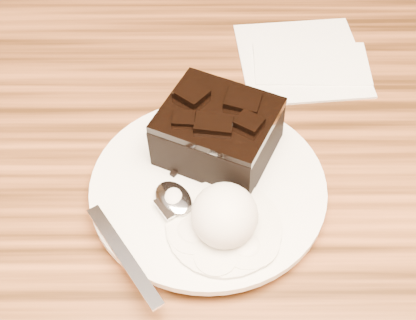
{
  "coord_description": "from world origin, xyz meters",
  "views": [
    {
      "loc": [
        0.06,
        -0.34,
        1.19
      ],
      "look_at": [
        0.06,
        -0.0,
        0.79
      ],
      "focal_mm": 50.76,
      "sensor_mm": 36.0,
      "label": 1
    }
  ],
  "objects_px": {
    "brownie": "(218,134)",
    "spoon": "(174,200)",
    "plate": "(208,190)",
    "ice_cream_scoop": "(225,215)",
    "napkin": "(301,59)"
  },
  "relations": [
    {
      "from": "plate",
      "to": "brownie",
      "type": "relative_size",
      "value": 2.18
    },
    {
      "from": "brownie",
      "to": "spoon",
      "type": "relative_size",
      "value": 0.59
    },
    {
      "from": "spoon",
      "to": "napkin",
      "type": "bearing_deg",
      "value": 23.16
    },
    {
      "from": "plate",
      "to": "ice_cream_scoop",
      "type": "height_order",
      "value": "ice_cream_scoop"
    },
    {
      "from": "plate",
      "to": "spoon",
      "type": "bearing_deg",
      "value": -145.81
    },
    {
      "from": "brownie",
      "to": "ice_cream_scoop",
      "type": "distance_m",
      "value": 0.09
    },
    {
      "from": "plate",
      "to": "ice_cream_scoop",
      "type": "xyz_separation_m",
      "value": [
        0.01,
        -0.05,
        0.03
      ]
    },
    {
      "from": "ice_cream_scoop",
      "to": "spoon",
      "type": "bearing_deg",
      "value": 148.61
    },
    {
      "from": "ice_cream_scoop",
      "to": "napkin",
      "type": "xyz_separation_m",
      "value": [
        0.09,
        0.24,
        -0.03
      ]
    },
    {
      "from": "plate",
      "to": "brownie",
      "type": "xyz_separation_m",
      "value": [
        0.01,
        0.04,
        0.03
      ]
    },
    {
      "from": "plate",
      "to": "ice_cream_scoop",
      "type": "bearing_deg",
      "value": -74.19
    },
    {
      "from": "spoon",
      "to": "ice_cream_scoop",
      "type": "bearing_deg",
      "value": -65.13
    },
    {
      "from": "spoon",
      "to": "plate",
      "type": "bearing_deg",
      "value": 0.46
    },
    {
      "from": "plate",
      "to": "ice_cream_scoop",
      "type": "distance_m",
      "value": 0.06
    },
    {
      "from": "plate",
      "to": "napkin",
      "type": "bearing_deg",
      "value": 60.63
    }
  ]
}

